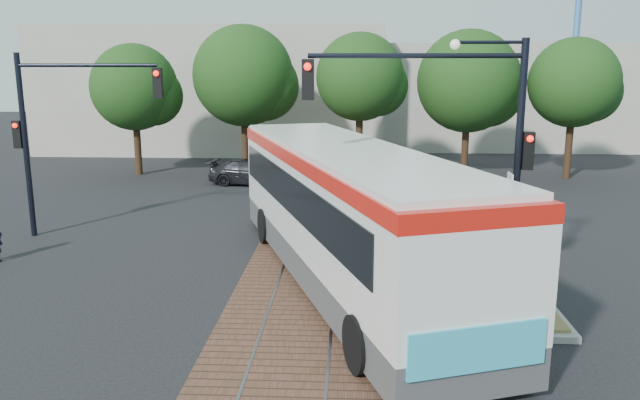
{
  "coord_description": "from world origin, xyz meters",
  "views": [
    {
      "loc": [
        1.17,
        -15.71,
        5.59
      ],
      "look_at": [
        0.2,
        2.73,
        1.6
      ],
      "focal_mm": 35.0,
      "sensor_mm": 36.0,
      "label": 1
    }
  ],
  "objects_px": {
    "traffic_island": "(499,283)",
    "parked_car": "(252,172)",
    "city_bus": "(346,207)",
    "signal_pole_left": "(57,120)",
    "signal_pole_main": "(467,128)"
  },
  "relations": [
    {
      "from": "city_bus",
      "to": "parked_car",
      "type": "bearing_deg",
      "value": 90.01
    },
    {
      "from": "traffic_island",
      "to": "parked_car",
      "type": "relative_size",
      "value": 1.26
    },
    {
      "from": "city_bus",
      "to": "parked_car",
      "type": "height_order",
      "value": "city_bus"
    },
    {
      "from": "traffic_island",
      "to": "parked_car",
      "type": "bearing_deg",
      "value": 120.41
    },
    {
      "from": "signal_pole_main",
      "to": "parked_car",
      "type": "relative_size",
      "value": 1.45
    },
    {
      "from": "city_bus",
      "to": "parked_car",
      "type": "relative_size",
      "value": 3.29
    },
    {
      "from": "city_bus",
      "to": "traffic_island",
      "type": "distance_m",
      "value": 4.26
    },
    {
      "from": "traffic_island",
      "to": "signal_pole_left",
      "type": "relative_size",
      "value": 0.87
    },
    {
      "from": "city_bus",
      "to": "parked_car",
      "type": "distance_m",
      "value": 14.33
    },
    {
      "from": "parked_car",
      "to": "signal_pole_left",
      "type": "bearing_deg",
      "value": 159.84
    },
    {
      "from": "parked_car",
      "to": "traffic_island",
      "type": "bearing_deg",
      "value": -143.23
    },
    {
      "from": "signal_pole_main",
      "to": "parked_car",
      "type": "distance_m",
      "value": 16.53
    },
    {
      "from": "traffic_island",
      "to": "parked_car",
      "type": "height_order",
      "value": "parked_car"
    },
    {
      "from": "traffic_island",
      "to": "signal_pole_main",
      "type": "distance_m",
      "value": 3.95
    },
    {
      "from": "city_bus",
      "to": "traffic_island",
      "type": "height_order",
      "value": "city_bus"
    }
  ]
}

